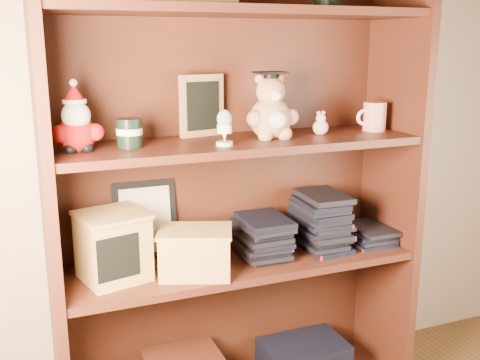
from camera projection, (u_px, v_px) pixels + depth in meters
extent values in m
cube|color=tan|center=(268.00, 42.00, 1.93)|extent=(3.00, 0.04, 2.50)
cube|color=#472114|center=(48.00, 205.00, 1.58)|extent=(0.03, 0.35, 1.60)
cube|color=#472114|center=(391.00, 171.00, 2.01)|extent=(0.03, 0.35, 1.60)
cube|color=#421E11|center=(222.00, 175.00, 1.95)|extent=(1.20, 0.02, 1.60)
cube|color=#472114|center=(240.00, 11.00, 1.67)|extent=(1.14, 0.33, 0.02)
cube|color=black|center=(303.00, 360.00, 2.05)|extent=(0.30, 0.20, 0.14)
cube|color=#472114|center=(240.00, 263.00, 1.86)|extent=(1.14, 0.33, 0.02)
cube|color=#472114|center=(240.00, 144.00, 1.76)|extent=(1.14, 0.33, 0.02)
sphere|color=#A50F0F|center=(77.00, 134.00, 1.57)|extent=(0.11, 0.11, 0.11)
sphere|color=#A50F0F|center=(59.00, 134.00, 1.54)|extent=(0.05, 0.05, 0.05)
sphere|color=#A50F0F|center=(95.00, 132.00, 1.57)|extent=(0.05, 0.05, 0.05)
sphere|color=black|center=(71.00, 149.00, 1.55)|extent=(0.04, 0.04, 0.04)
sphere|color=black|center=(87.00, 148.00, 1.56)|extent=(0.04, 0.04, 0.04)
sphere|color=white|center=(76.00, 116.00, 1.55)|extent=(0.08, 0.08, 0.08)
sphere|color=#D8B293|center=(75.00, 109.00, 1.55)|extent=(0.06, 0.06, 0.06)
cone|color=#A50F0F|center=(74.00, 93.00, 1.54)|extent=(0.06, 0.06, 0.05)
sphere|color=white|center=(73.00, 83.00, 1.54)|extent=(0.02, 0.02, 0.02)
cylinder|color=white|center=(75.00, 101.00, 1.55)|extent=(0.07, 0.07, 0.01)
cylinder|color=black|center=(129.00, 133.00, 1.63)|extent=(0.07, 0.07, 0.08)
cylinder|color=beige|center=(129.00, 131.00, 1.62)|extent=(0.08, 0.08, 0.02)
cube|color=#9E7547|center=(202.00, 106.00, 1.81)|extent=(0.16, 0.05, 0.20)
cube|color=black|center=(203.00, 106.00, 1.80)|extent=(0.11, 0.03, 0.15)
cube|color=#9E7547|center=(199.00, 130.00, 1.86)|extent=(0.08, 0.08, 0.01)
cylinder|color=white|center=(225.00, 143.00, 1.66)|extent=(0.05, 0.05, 0.01)
cone|color=white|center=(225.00, 136.00, 1.66)|extent=(0.02, 0.02, 0.04)
cylinder|color=white|center=(224.00, 129.00, 1.65)|extent=(0.04, 0.04, 0.03)
ellipsoid|color=#A4BAC7|center=(224.00, 119.00, 1.65)|extent=(0.04, 0.04, 0.06)
sphere|color=tan|center=(270.00, 119.00, 1.78)|extent=(0.13, 0.13, 0.13)
sphere|color=white|center=(278.00, 120.00, 1.73)|extent=(0.06, 0.06, 0.06)
sphere|color=tan|center=(255.00, 119.00, 1.74)|extent=(0.05, 0.05, 0.05)
sphere|color=tan|center=(290.00, 117.00, 1.79)|extent=(0.05, 0.05, 0.05)
sphere|color=tan|center=(265.00, 135.00, 1.75)|extent=(0.05, 0.05, 0.05)
sphere|color=tan|center=(285.00, 134.00, 1.77)|extent=(0.05, 0.05, 0.05)
sphere|color=tan|center=(271.00, 91.00, 1.76)|extent=(0.09, 0.09, 0.09)
sphere|color=white|center=(276.00, 95.00, 1.73)|extent=(0.04, 0.04, 0.04)
sphere|color=tan|center=(260.00, 79.00, 1.75)|extent=(0.03, 0.03, 0.03)
sphere|color=tan|center=(279.00, 79.00, 1.78)|extent=(0.03, 0.03, 0.03)
cylinder|color=black|center=(271.00, 76.00, 1.75)|extent=(0.04, 0.04, 0.02)
cube|color=black|center=(271.00, 73.00, 1.75)|extent=(0.09, 0.09, 0.01)
cylinder|color=#A50F0F|center=(286.00, 76.00, 1.75)|extent=(0.00, 0.04, 0.03)
sphere|color=beige|center=(321.00, 128.00, 1.86)|extent=(0.05, 0.05, 0.05)
sphere|color=beige|center=(321.00, 118.00, 1.85)|extent=(0.03, 0.03, 0.03)
sphere|color=beige|center=(319.00, 113.00, 1.85)|extent=(0.01, 0.01, 0.01)
sphere|color=beige|center=(324.00, 113.00, 1.85)|extent=(0.01, 0.01, 0.01)
cylinder|color=silver|center=(374.00, 117.00, 1.93)|extent=(0.08, 0.08, 0.10)
torus|color=white|center=(364.00, 117.00, 1.91)|extent=(0.06, 0.01, 0.06)
cube|color=black|center=(145.00, 219.00, 1.85)|extent=(0.21, 0.05, 0.26)
cube|color=beige|center=(146.00, 220.00, 1.84)|extent=(0.17, 0.03, 0.22)
cube|color=tan|center=(113.00, 247.00, 1.68)|extent=(0.22, 0.22, 0.20)
cube|color=black|center=(118.00, 258.00, 1.60)|extent=(0.13, 0.03, 0.13)
cube|color=tan|center=(111.00, 215.00, 1.66)|extent=(0.23, 0.23, 0.01)
cube|color=tan|center=(195.00, 253.00, 1.72)|extent=(0.25, 0.21, 0.14)
cube|color=black|center=(203.00, 262.00, 1.65)|extent=(0.15, 0.06, 0.09)
cube|color=tan|center=(195.00, 231.00, 1.70)|extent=(0.27, 0.23, 0.01)
cube|color=black|center=(262.00, 254.00, 1.88)|extent=(0.14, 0.20, 0.02)
cube|color=black|center=(262.00, 249.00, 1.88)|extent=(0.14, 0.20, 0.02)
cube|color=black|center=(262.00, 245.00, 1.88)|extent=(0.14, 0.20, 0.02)
cube|color=black|center=(262.00, 240.00, 1.87)|extent=(0.14, 0.20, 0.02)
cube|color=black|center=(262.00, 235.00, 1.87)|extent=(0.14, 0.20, 0.02)
cube|color=black|center=(262.00, 231.00, 1.86)|extent=(0.14, 0.20, 0.02)
cube|color=black|center=(262.00, 226.00, 1.86)|extent=(0.14, 0.20, 0.02)
cube|color=black|center=(262.00, 222.00, 1.86)|extent=(0.14, 0.20, 0.02)
cube|color=black|center=(262.00, 217.00, 1.85)|extent=(0.14, 0.20, 0.02)
cube|color=black|center=(320.00, 245.00, 1.97)|extent=(0.14, 0.20, 0.02)
cube|color=black|center=(321.00, 240.00, 1.96)|extent=(0.14, 0.20, 0.02)
cube|color=black|center=(321.00, 236.00, 1.96)|extent=(0.14, 0.20, 0.02)
cube|color=black|center=(321.00, 232.00, 1.95)|extent=(0.14, 0.20, 0.02)
cube|color=black|center=(321.00, 227.00, 1.95)|extent=(0.14, 0.20, 0.02)
cube|color=black|center=(321.00, 223.00, 1.95)|extent=(0.14, 0.20, 0.02)
cube|color=black|center=(321.00, 219.00, 1.94)|extent=(0.14, 0.20, 0.02)
cube|color=black|center=(322.00, 214.00, 1.94)|extent=(0.14, 0.20, 0.02)
cube|color=black|center=(322.00, 210.00, 1.93)|extent=(0.14, 0.20, 0.02)
cube|color=black|center=(322.00, 205.00, 1.93)|extent=(0.14, 0.20, 0.02)
cube|color=black|center=(322.00, 201.00, 1.93)|extent=(0.14, 0.20, 0.02)
cube|color=black|center=(322.00, 196.00, 1.92)|extent=(0.14, 0.20, 0.02)
cube|color=black|center=(366.00, 238.00, 2.03)|extent=(0.14, 0.20, 0.02)
cube|color=black|center=(367.00, 234.00, 2.03)|extent=(0.14, 0.20, 0.02)
cube|color=black|center=(367.00, 230.00, 2.03)|extent=(0.14, 0.20, 0.02)
cube|color=black|center=(367.00, 225.00, 2.02)|extent=(0.14, 0.20, 0.02)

